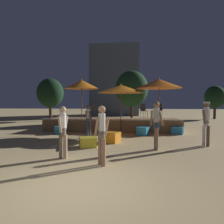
% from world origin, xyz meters
% --- Properties ---
extents(ground_plane, '(120.00, 120.00, 0.00)m').
position_xyz_m(ground_plane, '(0.00, 0.00, 0.00)').
color(ground_plane, tan).
extents(wooden_deck, '(8.34, 2.60, 0.81)m').
position_xyz_m(wooden_deck, '(-0.19, 9.55, 0.37)').
color(wooden_deck, olive).
rests_on(wooden_deck, ground).
extents(patio_umbrella_0, '(2.05, 2.05, 3.22)m').
position_xyz_m(patio_umbrella_0, '(-1.98, 8.59, 2.87)').
color(patio_umbrella_0, brown).
rests_on(patio_umbrella_0, ground).
extents(patio_umbrella_1, '(2.67, 2.67, 3.23)m').
position_xyz_m(patio_umbrella_1, '(2.62, 8.63, 2.87)').
color(patio_umbrella_1, brown).
rests_on(patio_umbrella_1, ground).
extents(patio_umbrella_2, '(2.69, 2.69, 2.86)m').
position_xyz_m(patio_umbrella_2, '(0.43, 8.22, 2.56)').
color(patio_umbrella_2, brown).
rests_on(patio_umbrella_2, ground).
extents(cube_seat_0, '(0.69, 0.69, 0.43)m').
position_xyz_m(cube_seat_0, '(-3.04, 7.64, 0.22)').
color(cube_seat_0, '#2D9EDB').
rests_on(cube_seat_0, ground).
extents(cube_seat_1, '(0.81, 0.81, 0.39)m').
position_xyz_m(cube_seat_1, '(-0.61, 4.13, 0.19)').
color(cube_seat_1, yellow).
rests_on(cube_seat_1, ground).
extents(cube_seat_2, '(0.72, 0.72, 0.45)m').
position_xyz_m(cube_seat_2, '(1.67, 7.50, 0.22)').
color(cube_seat_2, '#2D9EDB').
rests_on(cube_seat_2, ground).
extents(cube_seat_3, '(0.77, 0.77, 0.43)m').
position_xyz_m(cube_seat_3, '(3.62, 8.23, 0.21)').
color(cube_seat_3, '#2D9EDB').
rests_on(cube_seat_3, ground).
extents(cube_seat_4, '(0.80, 0.80, 0.45)m').
position_xyz_m(cube_seat_4, '(0.23, 5.25, 0.23)').
color(cube_seat_4, orange).
rests_on(cube_seat_4, ground).
extents(person_0, '(0.46, 0.39, 1.67)m').
position_xyz_m(person_0, '(-1.06, 6.30, 0.90)').
color(person_0, '#2D4C7F').
rests_on(person_0, ground).
extents(person_1, '(0.44, 0.40, 1.68)m').
position_xyz_m(person_1, '(0.35, 1.65, 0.90)').
color(person_1, '#997051').
rests_on(person_1, ground).
extents(person_2, '(0.28, 0.51, 1.65)m').
position_xyz_m(person_2, '(-0.99, 2.28, 0.88)').
color(person_2, tan).
rests_on(person_2, ground).
extents(person_3, '(0.51, 0.31, 1.81)m').
position_xyz_m(person_3, '(2.05, 3.89, 1.00)').
color(person_3, '#997051').
rests_on(person_3, ground).
extents(person_4, '(0.44, 0.41, 1.81)m').
position_xyz_m(person_4, '(4.12, 4.81, 1.04)').
color(person_4, brown).
rests_on(person_4, ground).
extents(bistro_chair_0, '(0.46, 0.46, 0.90)m').
position_xyz_m(bistro_chair_0, '(1.76, 9.36, 1.36)').
color(bistro_chair_0, '#2D3338').
rests_on(bistro_chair_0, wooden_deck).
extents(bistro_chair_1, '(0.48, 0.48, 0.90)m').
position_xyz_m(bistro_chair_1, '(-1.53, 10.11, 1.36)').
color(bistro_chair_1, '#2D3338').
rests_on(bistro_chair_1, wooden_deck).
extents(bistro_chair_2, '(0.45, 0.46, 0.90)m').
position_xyz_m(bistro_chair_2, '(2.76, 9.75, 1.36)').
color(bistro_chair_2, '#2D3338').
rests_on(bistro_chair_2, wooden_deck).
extents(frisbee_disc, '(0.23, 0.23, 0.03)m').
position_xyz_m(frisbee_disc, '(-1.94, 3.99, 0.02)').
color(frisbee_disc, white).
rests_on(frisbee_disc, ground).
extents(background_tree_0, '(3.05, 3.05, 4.76)m').
position_xyz_m(background_tree_0, '(0.86, 16.14, 3.08)').
color(background_tree_0, '#3D2B1C').
rests_on(background_tree_0, ground).
extents(background_tree_1, '(2.23, 2.23, 3.64)m').
position_xyz_m(background_tree_1, '(9.85, 20.64, 2.40)').
color(background_tree_1, '#3D2B1C').
rests_on(background_tree_1, ground).
extents(background_tree_2, '(2.57, 2.57, 4.16)m').
position_xyz_m(background_tree_2, '(-7.08, 16.27, 2.73)').
color(background_tree_2, '#3D2B1C').
rests_on(background_tree_2, ground).
extents(distant_building, '(6.82, 4.83, 9.82)m').
position_xyz_m(distant_building, '(-1.74, 27.43, 4.91)').
color(distant_building, '#4C5666').
rests_on(distant_building, ground).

